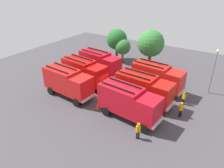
% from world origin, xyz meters
% --- Properties ---
extents(ground_plane, '(51.47, 51.47, 0.00)m').
position_xyz_m(ground_plane, '(0.00, 0.00, 0.00)').
color(ground_plane, '#423F44').
extents(fire_truck_0, '(7.36, 3.18, 3.88)m').
position_xyz_m(fire_truck_0, '(-4.43, -3.75, 2.15)').
color(fire_truck_0, red).
rests_on(fire_truck_0, ground).
extents(fire_truck_1, '(7.39, 3.27, 3.88)m').
position_xyz_m(fire_truck_1, '(4.59, -3.75, 2.15)').
color(fire_truck_1, red).
rests_on(fire_truck_1, ground).
extents(fire_truck_2, '(7.41, 3.35, 3.88)m').
position_xyz_m(fire_truck_2, '(-4.82, 0.04, 2.15)').
color(fire_truck_2, red).
rests_on(fire_truck_2, ground).
extents(fire_truck_3, '(7.33, 3.11, 3.88)m').
position_xyz_m(fire_truck_3, '(4.64, -0.03, 2.15)').
color(fire_truck_3, red).
rests_on(fire_truck_3, ground).
extents(fire_truck_4, '(7.42, 3.39, 3.88)m').
position_xyz_m(fire_truck_4, '(-4.97, 4.09, 2.15)').
color(fire_truck_4, red).
rests_on(fire_truck_4, ground).
extents(fire_truck_5, '(7.37, 3.21, 3.88)m').
position_xyz_m(fire_truck_5, '(4.75, 4.08, 2.15)').
color(fire_truck_5, red).
rests_on(fire_truck_5, ground).
extents(firefighter_0, '(0.45, 0.48, 1.79)m').
position_xyz_m(firefighter_0, '(7.06, -6.25, 1.01)').
color(firefighter_0, black).
rests_on(firefighter_0, ground).
extents(firefighter_1, '(0.47, 0.46, 1.83)m').
position_xyz_m(firefighter_1, '(9.47, -0.36, 1.04)').
color(firefighter_1, black).
rests_on(firefighter_1, ground).
extents(firefighter_2, '(0.48, 0.45, 1.70)m').
position_xyz_m(firefighter_2, '(9.01, 2.45, 0.95)').
color(firefighter_2, black).
rests_on(firefighter_2, ground).
extents(firefighter_3, '(0.45, 0.29, 1.79)m').
position_xyz_m(firefighter_3, '(-9.03, 4.22, 1.01)').
color(firefighter_3, black).
rests_on(firefighter_3, ground).
extents(tree_0, '(3.80, 3.80, 5.89)m').
position_xyz_m(tree_0, '(-6.32, 11.43, 3.96)').
color(tree_0, brown).
rests_on(tree_0, ground).
extents(tree_1, '(2.85, 2.85, 4.41)m').
position_xyz_m(tree_1, '(-4.73, 10.91, 2.97)').
color(tree_1, brown).
rests_on(tree_1, ground).
extents(tree_2, '(4.37, 4.37, 6.78)m').
position_xyz_m(tree_2, '(0.81, 10.42, 4.56)').
color(tree_2, brown).
rests_on(tree_2, ground).
extents(traffic_cone_0, '(0.47, 0.47, 0.67)m').
position_xyz_m(traffic_cone_0, '(0.61, -4.12, 0.34)').
color(traffic_cone_0, '#F2600C').
rests_on(traffic_cone_0, ground).
extents(lamppost, '(0.36, 0.36, 6.20)m').
position_xyz_m(lamppost, '(11.10, 7.25, 3.66)').
color(lamppost, slate).
rests_on(lamppost, ground).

